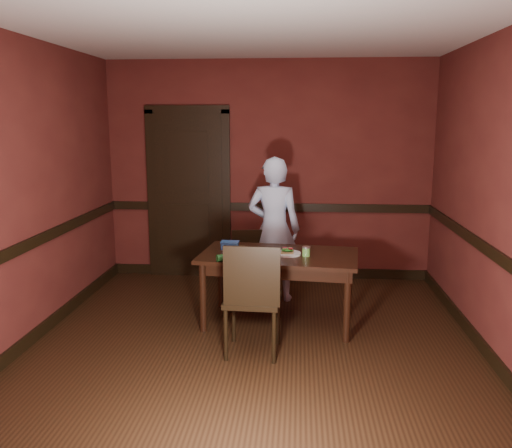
# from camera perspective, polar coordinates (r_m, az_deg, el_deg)

# --- Properties ---
(floor) EXTENTS (4.00, 4.50, 0.01)m
(floor) POSITION_cam_1_polar(r_m,az_deg,el_deg) (4.89, -0.34, -12.96)
(floor) COLOR black
(floor) RESTS_ON ground
(ceiling) EXTENTS (4.00, 4.50, 0.01)m
(ceiling) POSITION_cam_1_polar(r_m,az_deg,el_deg) (4.53, -0.38, 20.06)
(ceiling) COLOR silver
(ceiling) RESTS_ON ground
(wall_back) EXTENTS (4.00, 0.02, 2.70)m
(wall_back) POSITION_cam_1_polar(r_m,az_deg,el_deg) (6.75, 1.30, 5.59)
(wall_back) COLOR #541E19
(wall_back) RESTS_ON ground
(wall_front) EXTENTS (4.00, 0.02, 2.70)m
(wall_front) POSITION_cam_1_polar(r_m,az_deg,el_deg) (2.33, -5.15, -4.97)
(wall_front) COLOR #541E19
(wall_front) RESTS_ON ground
(wall_left) EXTENTS (0.02, 4.50, 2.70)m
(wall_left) POSITION_cam_1_polar(r_m,az_deg,el_deg) (5.09, -23.42, 2.91)
(wall_left) COLOR #541E19
(wall_left) RESTS_ON ground
(wall_right) EXTENTS (0.02, 4.50, 2.70)m
(wall_right) POSITION_cam_1_polar(r_m,az_deg,el_deg) (4.78, 24.30, 2.36)
(wall_right) COLOR #541E19
(wall_right) RESTS_ON ground
(dado_back) EXTENTS (4.00, 0.03, 0.10)m
(dado_back) POSITION_cam_1_polar(r_m,az_deg,el_deg) (6.79, 1.27, 1.79)
(dado_back) COLOR black
(dado_back) RESTS_ON ground
(dado_left) EXTENTS (0.03, 4.50, 0.10)m
(dado_left) POSITION_cam_1_polar(r_m,az_deg,el_deg) (5.16, -22.89, -2.04)
(dado_left) COLOR black
(dado_left) RESTS_ON ground
(dado_right) EXTENTS (0.03, 4.50, 0.10)m
(dado_right) POSITION_cam_1_polar(r_m,az_deg,el_deg) (4.86, 23.72, -2.88)
(dado_right) COLOR black
(dado_right) RESTS_ON ground
(baseboard_back) EXTENTS (4.00, 0.03, 0.12)m
(baseboard_back) POSITION_cam_1_polar(r_m,az_deg,el_deg) (6.97, 1.24, -5.04)
(baseboard_back) COLOR black
(baseboard_back) RESTS_ON ground
(baseboard_left) EXTENTS (0.03, 4.50, 0.12)m
(baseboard_left) POSITION_cam_1_polar(r_m,az_deg,el_deg) (5.40, -22.22, -10.76)
(baseboard_left) COLOR black
(baseboard_left) RESTS_ON ground
(baseboard_right) EXTENTS (0.03, 4.50, 0.12)m
(baseboard_right) POSITION_cam_1_polar(r_m,az_deg,el_deg) (5.11, 22.97, -12.07)
(baseboard_right) COLOR black
(baseboard_right) RESTS_ON ground
(door) EXTENTS (1.05, 0.07, 2.20)m
(door) POSITION_cam_1_polar(r_m,az_deg,el_deg) (6.87, -7.10, 3.44)
(door) COLOR black
(door) RESTS_ON ground
(dining_table) EXTENTS (1.59, 1.00, 0.70)m
(dining_table) POSITION_cam_1_polar(r_m,az_deg,el_deg) (5.35, 2.41, -6.81)
(dining_table) COLOR black
(dining_table) RESTS_ON floor
(chair_far) EXTENTS (0.43, 0.43, 0.79)m
(chair_far) POSITION_cam_1_polar(r_m,az_deg,el_deg) (5.86, -1.22, -4.74)
(chair_far) COLOR black
(chair_far) RESTS_ON floor
(chair_near) EXTENTS (0.48, 0.48, 0.99)m
(chair_near) POSITION_cam_1_polar(r_m,az_deg,el_deg) (4.65, -0.34, -7.72)
(chair_near) COLOR black
(chair_near) RESTS_ON floor
(person) EXTENTS (0.62, 0.44, 1.59)m
(person) POSITION_cam_1_polar(r_m,az_deg,el_deg) (5.95, 1.90, -0.54)
(person) COLOR silver
(person) RESTS_ON floor
(sandwich_plate) EXTENTS (0.26, 0.26, 0.07)m
(sandwich_plate) POSITION_cam_1_polar(r_m,az_deg,el_deg) (5.22, 3.33, -3.02)
(sandwich_plate) COLOR white
(sandwich_plate) RESTS_ON dining_table
(sauce_jar) EXTENTS (0.08, 0.08, 0.09)m
(sauce_jar) POSITION_cam_1_polar(r_m,az_deg,el_deg) (5.16, 5.31, -2.88)
(sauce_jar) COLOR #5E983F
(sauce_jar) RESTS_ON dining_table
(cheese_saucer) EXTENTS (0.17, 0.17, 0.05)m
(cheese_saucer) POSITION_cam_1_polar(r_m,az_deg,el_deg) (5.31, -1.91, -2.73)
(cheese_saucer) COLOR white
(cheese_saucer) RESTS_ON dining_table
(food_tub) EXTENTS (0.18, 0.13, 0.08)m
(food_tub) POSITION_cam_1_polar(r_m,az_deg,el_deg) (5.44, -2.76, -2.23)
(food_tub) COLOR blue
(food_tub) RESTS_ON dining_table
(wrapped_veg) EXTENTS (0.24, 0.17, 0.07)m
(wrapped_veg) POSITION_cam_1_polar(r_m,az_deg,el_deg) (5.00, -2.86, -3.49)
(wrapped_veg) COLOR #16481B
(wrapped_veg) RESTS_ON dining_table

